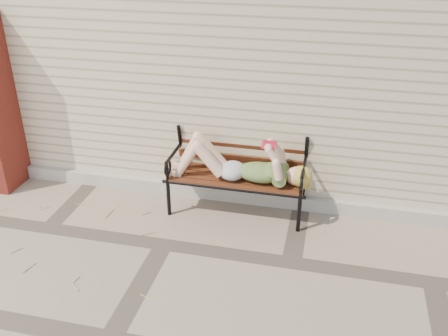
# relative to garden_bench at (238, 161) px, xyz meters

# --- Properties ---
(ground) EXTENTS (80.00, 80.00, 0.00)m
(ground) POSITION_rel_garden_bench_xyz_m (-0.57, -0.84, -0.57)
(ground) COLOR gray
(ground) RESTS_ON ground
(house_wall) EXTENTS (8.00, 4.00, 3.00)m
(house_wall) POSITION_rel_garden_bench_xyz_m (-0.57, 2.16, 0.93)
(house_wall) COLOR beige
(house_wall) RESTS_ON ground
(foundation_strip) EXTENTS (8.00, 0.10, 0.15)m
(foundation_strip) POSITION_rel_garden_bench_xyz_m (-0.57, 0.13, -0.49)
(foundation_strip) COLOR #AAA79A
(foundation_strip) RESTS_ON ground
(garden_bench) EXTENTS (1.56, 0.62, 1.01)m
(garden_bench) POSITION_rel_garden_bench_xyz_m (0.00, 0.00, 0.00)
(garden_bench) COLOR black
(garden_bench) RESTS_ON ground
(reading_woman) EXTENTS (1.47, 0.33, 0.46)m
(reading_woman) POSITION_rel_garden_bench_xyz_m (0.01, -0.12, 0.03)
(reading_woman) COLOR #093C45
(reading_woman) RESTS_ON ground
(straw_scatter) EXTENTS (2.87, 1.74, 0.01)m
(straw_scatter) POSITION_rel_garden_bench_xyz_m (-1.48, -1.11, -0.56)
(straw_scatter) COLOR tan
(straw_scatter) RESTS_ON ground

